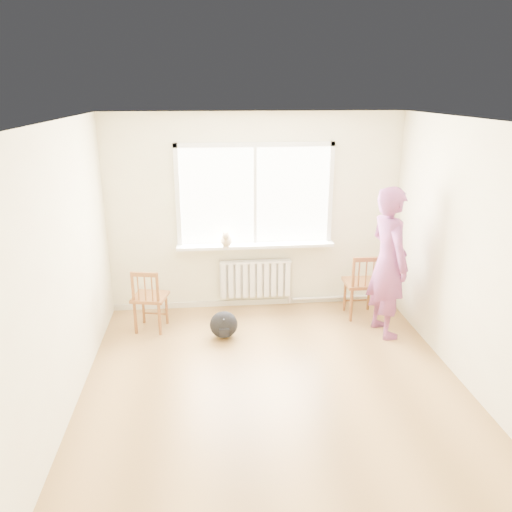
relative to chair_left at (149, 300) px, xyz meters
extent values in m
plane|color=#A97C45|center=(1.42, -1.57, -0.42)|extent=(4.50, 4.50, 0.00)
plane|color=white|center=(1.42, -1.57, 2.28)|extent=(4.50, 4.50, 0.00)
cube|color=#EEE9BE|center=(1.42, 0.68, 0.93)|extent=(4.00, 0.01, 2.70)
cube|color=white|center=(1.42, 0.66, 1.18)|extent=(2.00, 0.02, 1.30)
cube|color=white|center=(1.42, 0.64, 1.86)|extent=(2.12, 0.05, 0.06)
cube|color=white|center=(0.39, 0.64, 1.18)|extent=(0.06, 0.05, 1.42)
cube|color=white|center=(2.45, 0.64, 1.18)|extent=(0.06, 0.05, 1.42)
cube|color=white|center=(1.42, 0.64, 1.18)|extent=(0.04, 0.05, 1.30)
cube|color=white|center=(1.42, 0.57, 0.51)|extent=(2.15, 0.22, 0.04)
cube|color=white|center=(1.42, 0.63, 0.00)|extent=(1.00, 0.02, 0.55)
cube|color=white|center=(1.42, 0.58, 0.00)|extent=(1.00, 0.10, 0.51)
cube|color=white|center=(1.42, 0.58, 0.26)|extent=(1.00, 0.12, 0.03)
cylinder|color=silver|center=(2.67, 0.62, -0.34)|extent=(1.40, 0.04, 0.04)
cube|color=beige|center=(1.42, 0.67, -0.38)|extent=(4.00, 0.03, 0.08)
cube|color=brown|center=(0.01, 0.05, 0.02)|extent=(0.49, 0.47, 0.04)
cylinder|color=brown|center=(0.20, 0.17, -0.20)|extent=(0.04, 0.04, 0.44)
cylinder|color=brown|center=(-0.11, 0.23, -0.20)|extent=(0.04, 0.04, 0.44)
cylinder|color=brown|center=(0.13, -0.14, -0.20)|extent=(0.04, 0.04, 0.44)
cylinder|color=brown|center=(-0.18, -0.08, -0.20)|extent=(0.04, 0.04, 0.44)
cylinder|color=brown|center=(0.13, -0.14, 0.00)|extent=(0.04, 0.04, 0.84)
cylinder|color=brown|center=(-0.18, -0.08, 0.00)|extent=(0.04, 0.04, 0.84)
cube|color=brown|center=(-0.02, -0.11, 0.39)|extent=(0.34, 0.10, 0.05)
cylinder|color=brown|center=(0.06, -0.13, 0.21)|extent=(0.02, 0.02, 0.34)
cylinder|color=brown|center=(-0.02, -0.11, 0.21)|extent=(0.02, 0.02, 0.34)
cylinder|color=brown|center=(-0.11, -0.09, 0.21)|extent=(0.02, 0.02, 0.34)
cube|color=brown|center=(2.82, 0.17, 0.05)|extent=(0.45, 0.43, 0.04)
cylinder|color=brown|center=(2.99, 0.34, -0.18)|extent=(0.04, 0.04, 0.48)
cylinder|color=brown|center=(2.65, 0.34, -0.18)|extent=(0.04, 0.04, 0.48)
cylinder|color=brown|center=(2.98, 0.00, -0.18)|extent=(0.04, 0.04, 0.48)
cylinder|color=brown|center=(2.64, 0.00, -0.18)|extent=(0.04, 0.04, 0.48)
cylinder|color=brown|center=(2.98, 0.00, 0.03)|extent=(0.04, 0.04, 0.90)
cylinder|color=brown|center=(2.64, 0.00, 0.03)|extent=(0.04, 0.04, 0.90)
cube|color=brown|center=(2.81, 0.00, 0.45)|extent=(0.37, 0.04, 0.06)
cylinder|color=brown|center=(2.91, 0.00, 0.26)|extent=(0.02, 0.02, 0.36)
cylinder|color=brown|center=(2.81, 0.00, 0.26)|extent=(0.02, 0.02, 0.36)
cylinder|color=brown|center=(2.72, 0.00, 0.26)|extent=(0.02, 0.02, 0.36)
imported|color=#B03A45|center=(2.97, -0.35, 0.52)|extent=(0.57, 0.76, 1.89)
ellipsoid|color=#CCB68B|center=(1.02, 0.50, 0.61)|extent=(0.18, 0.25, 0.18)
sphere|color=#CCB68B|center=(1.01, 0.39, 0.70)|extent=(0.10, 0.10, 0.10)
cone|color=#CCB68B|center=(0.98, 0.39, 0.75)|extent=(0.03, 0.03, 0.04)
cone|color=#CCB68B|center=(1.03, 0.38, 0.75)|extent=(0.03, 0.03, 0.04)
cylinder|color=#CCB68B|center=(1.03, 0.62, 0.56)|extent=(0.04, 0.16, 0.02)
cylinder|color=#CCB68B|center=(0.98, 0.42, 0.57)|extent=(0.02, 0.02, 0.09)
cylinder|color=#CCB68B|center=(1.03, 0.41, 0.57)|extent=(0.02, 0.02, 0.09)
ellipsoid|color=black|center=(0.93, -0.29, -0.25)|extent=(0.36, 0.27, 0.35)
camera|label=1|loc=(0.78, -5.93, 2.55)|focal=35.00mm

